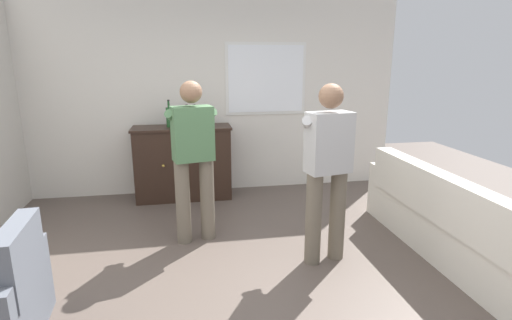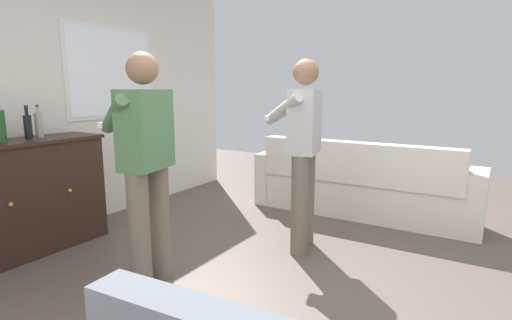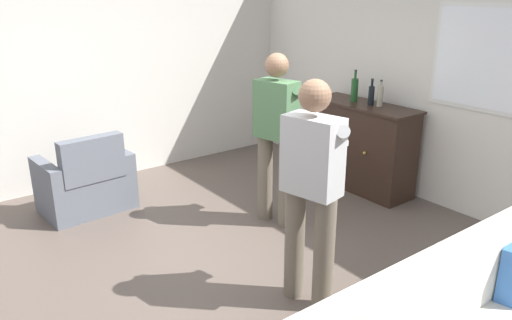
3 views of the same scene
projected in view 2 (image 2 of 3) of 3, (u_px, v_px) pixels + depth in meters
ground at (289, 294)px, 2.83m from camera, size 10.40×10.40×0.00m
wall_back_with_window at (53, 91)px, 3.97m from camera, size 5.20×0.15×2.80m
couch at (359, 187)px, 4.50m from camera, size 0.57×2.50×0.87m
sideboard_cabinet at (27, 197)px, 3.48m from camera, size 1.31×0.49×1.00m
bottle_wine_green at (0, 125)px, 3.24m from camera, size 0.08×0.08×0.36m
bottle_liquor_amber at (39, 124)px, 3.55m from camera, size 0.07×0.07×0.29m
bottle_spirits_clear at (28, 126)px, 3.45m from camera, size 0.07×0.07×0.29m
person_standing_left at (145, 160)px, 2.80m from camera, size 0.54×0.51×1.68m
person_standing_right at (303, 147)px, 3.47m from camera, size 0.55×0.51×1.68m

